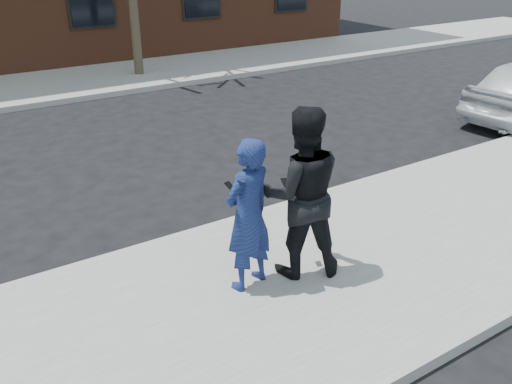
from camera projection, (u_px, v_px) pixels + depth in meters
ground at (129, 342)px, 5.67m from camera, size 100.00×100.00×0.00m
near_sidewalk at (138, 350)px, 5.45m from camera, size 50.00×3.50×0.15m
near_curb at (84, 267)px, 6.82m from camera, size 50.00×0.10×0.15m
man_hoodie at (248, 215)px, 5.98m from camera, size 0.75×0.59×1.81m
man_peacoat at (301, 193)px, 6.20m from camera, size 1.24×1.13×2.07m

